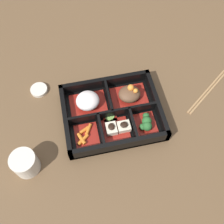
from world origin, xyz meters
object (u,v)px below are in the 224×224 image
Objects in this scene: tea_cup at (25,163)px; sauce_dish at (39,90)px; bowl_rice at (88,101)px; chopsticks at (208,91)px.

tea_cup reaches higher than sauce_dish.
bowl_rice is 1.61× the size of tea_cup.
tea_cup is at bearing -141.42° from bowl_rice.
bowl_rice reaches higher than sauce_dish.
tea_cup is (-0.21, -0.17, 0.00)m from bowl_rice.
sauce_dish is at bearing 147.62° from bowl_rice.
bowl_rice is at bearing 38.58° from tea_cup.
chopsticks is 3.47× the size of sauce_dish.
tea_cup is at bearing -167.26° from chopsticks.
bowl_rice is 0.19m from sauce_dish.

